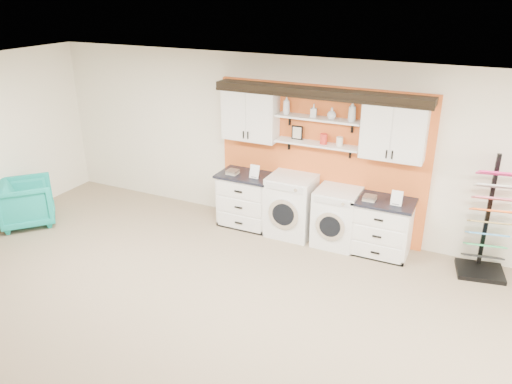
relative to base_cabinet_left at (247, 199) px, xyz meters
The scene contains 21 objects.
ceiling 4.48m from the base_cabinet_left, 72.76° to the right, with size 10.00×10.00×0.00m, color white.
wall_back 1.52m from the base_cabinet_left, 17.63° to the left, with size 10.00×10.00×0.00m, color silver.
accent_panel 1.39m from the base_cabinet_left, 16.00° to the left, with size 3.40×0.07×2.40m, color orange.
upper_cabinet_left 1.43m from the base_cabinet_left, 90.00° to the left, with size 0.90×0.35×0.84m.
upper_cabinet_right 2.68m from the base_cabinet_left, ahead, with size 0.90×0.35×0.84m.
shelf_lower 1.57m from the base_cabinet_left, ahead, with size 1.32×0.28×0.03m, color white.
shelf_upper 1.86m from the base_cabinet_left, ahead, with size 1.32×0.28×0.03m, color white.
crown_molding 2.19m from the base_cabinet_left, ahead, with size 3.30×0.41×0.13m.
picture_frame 1.45m from the base_cabinet_left, 14.85° to the left, with size 0.18×0.02×0.22m.
canister_red 1.70m from the base_cabinet_left, ahead, with size 0.11×0.11×0.16m, color red.
canister_cream 1.89m from the base_cabinet_left, ahead, with size 0.10×0.10×0.14m, color silver.
base_cabinet_left is the anchor object (origin of this frame).
base_cabinet_right 2.26m from the base_cabinet_left, ahead, with size 0.89×0.66×0.87m.
washer 0.80m from the base_cabinet_left, ahead, with size 0.72×0.71×1.00m.
dryer 1.56m from the base_cabinet_left, ahead, with size 0.65×0.71×0.91m.
sample_rack 3.68m from the base_cabinet_left, ahead, with size 0.71×0.63×1.72m.
armchair 3.72m from the base_cabinet_left, 154.88° to the right, with size 0.82×0.85×0.77m, color #109A8D.
soap_bottle_a 1.75m from the base_cabinet_left, 14.63° to the left, with size 0.11×0.11×0.28m, color silver.
soap_bottle_b 1.91m from the base_cabinet_left, ahead, with size 0.09×0.09×0.19m, color silver.
soap_bottle_c 2.07m from the base_cabinet_left, ahead, with size 0.13×0.13×0.17m, color silver.
soap_bottle_d 2.32m from the base_cabinet_left, ahead, with size 0.12×0.12×0.30m, color silver.
Camera 1 is at (2.32, -3.21, 3.79)m, focal length 35.00 mm.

